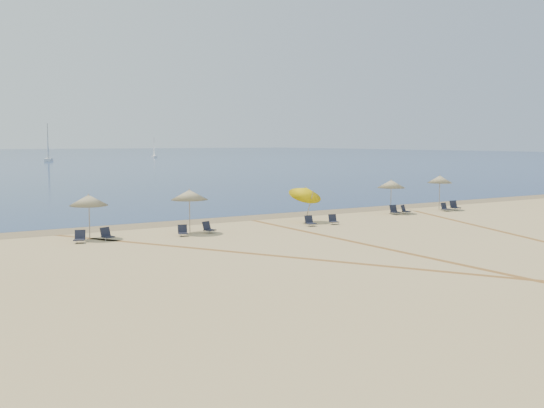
{
  "coord_description": "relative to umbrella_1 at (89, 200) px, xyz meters",
  "views": [
    {
      "loc": [
        -19.15,
        -11.88,
        5.12
      ],
      "look_at": [
        0.0,
        20.0,
        1.3
      ],
      "focal_mm": 40.32,
      "sensor_mm": 36.0,
      "label": 1
    }
  ],
  "objects": [
    {
      "name": "umbrella_2",
      "position": [
        5.34,
        -0.84,
        0.1
      ],
      "size": [
        2.07,
        2.07,
        2.5
      ],
      "color": "gray",
      "rests_on": "ground"
    },
    {
      "name": "chair_6",
      "position": [
        12.78,
        -1.86,
        -1.78
      ],
      "size": [
        0.56,
        0.65,
        0.63
      ],
      "rotation": [
        0.0,
        0.0,
        -0.07
      ],
      "color": "black",
      "rests_on": "ground"
    },
    {
      "name": "umbrella_1",
      "position": [
        0.0,
        0.0,
        0.0
      ],
      "size": [
        1.99,
        2.01,
        2.4
      ],
      "color": "gray",
      "rests_on": "ground"
    },
    {
      "name": "sailboat_1",
      "position": [
        60.64,
        155.95,
        -0.12
      ],
      "size": [
        1.75,
        4.41,
        6.39
      ],
      "rotation": [
        0.0,
        0.0,
        -0.16
      ],
      "color": "white",
      "rests_on": "ocean"
    },
    {
      "name": "chair_8",
      "position": [
        21.2,
        -0.11,
        -1.76
      ],
      "size": [
        0.6,
        0.69,
        0.67
      ],
      "rotation": [
        0.0,
        0.0,
        -0.09
      ],
      "color": "black",
      "rests_on": "ground"
    },
    {
      "name": "umbrella_3",
      "position": [
        13.45,
        -0.42,
        -0.1
      ],
      "size": [
        2.09,
        2.13,
        2.63
      ],
      "color": "gray",
      "rests_on": "ground"
    },
    {
      "name": "umbrella_5",
      "position": [
        26.17,
        0.45,
        0.24
      ],
      "size": [
        1.85,
        1.85,
        2.64
      ],
      "color": "gray",
      "rests_on": "ground"
    },
    {
      "name": "chair_5",
      "position": [
        6.27,
        -1.28,
        -1.77
      ],
      "size": [
        0.72,
        0.78,
        0.65
      ],
      "rotation": [
        0.0,
        0.0,
        0.36
      ],
      "color": "black",
      "rests_on": "ground"
    },
    {
      "name": "sailboat_2",
      "position": [
        23.95,
        134.65,
        0.91
      ],
      "size": [
        3.44,
        6.78,
        9.8
      ],
      "rotation": [
        0.0,
        0.0,
        -0.28
      ],
      "color": "white",
      "rests_on": "ocean"
    },
    {
      "name": "chair_11",
      "position": [
        27.0,
        -0.31,
        -1.75
      ],
      "size": [
        0.68,
        0.77,
        0.7
      ],
      "rotation": [
        0.0,
        0.0,
        -0.17
      ],
      "color": "black",
      "rests_on": "ground"
    },
    {
      "name": "wet_sand",
      "position": [
        11.02,
        3.68,
        -2.05
      ],
      "size": [
        500.0,
        500.0,
        0.0
      ],
      "primitive_type": "plane",
      "color": "olive",
      "rests_on": "ground"
    },
    {
      "name": "chair_4",
      "position": [
        4.61,
        -1.57,
        -1.79
      ],
      "size": [
        0.65,
        0.71,
        0.61
      ],
      "rotation": [
        0.0,
        0.0,
        -0.29
      ],
      "color": "black",
      "rests_on": "ground"
    },
    {
      "name": "chair_2",
      "position": [
        -0.75,
        -0.95,
        -1.77
      ],
      "size": [
        0.73,
        0.78,
        0.64
      ],
      "rotation": [
        0.0,
        0.0,
        -0.4
      ],
      "color": "black",
      "rests_on": "ground"
    },
    {
      "name": "chair_10",
      "position": [
        25.81,
        -0.49,
        -1.78
      ],
      "size": [
        0.52,
        0.61,
        0.62
      ],
      "rotation": [
        0.0,
        0.0,
        0.02
      ],
      "color": "black",
      "rests_on": "ground"
    },
    {
      "name": "chair_9",
      "position": [
        22.17,
        -0.14,
        -1.78
      ],
      "size": [
        0.7,
        0.75,
        0.62
      ],
      "rotation": [
        0.0,
        0.0,
        0.39
      ],
      "color": "black",
      "rests_on": "ground"
    },
    {
      "name": "chair_3",
      "position": [
        0.68,
        -0.79,
        -1.77
      ],
      "size": [
        0.69,
        0.76,
        0.66
      ],
      "rotation": [
        0.0,
        0.0,
        0.26
      ],
      "color": "black",
      "rests_on": "ground"
    },
    {
      "name": "umbrella_4",
      "position": [
        21.47,
        0.58,
        0.05
      ],
      "size": [
        1.98,
        1.98,
        2.44
      ],
      "color": "gray",
      "rests_on": "ground"
    },
    {
      "name": "chair_7",
      "position": [
        14.48,
        -1.96,
        -1.79
      ],
      "size": [
        0.63,
        0.7,
        0.61
      ],
      "rotation": [
        0.0,
        0.0,
        -0.24
      ],
      "color": "black",
      "rests_on": "ground"
    },
    {
      "name": "tire_tracks",
      "position": [
        12.08,
        -9.7,
        -2.05
      ],
      "size": [
        52.46,
        42.5,
        0.0
      ],
      "color": "tan",
      "rests_on": "ground"
    }
  ]
}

